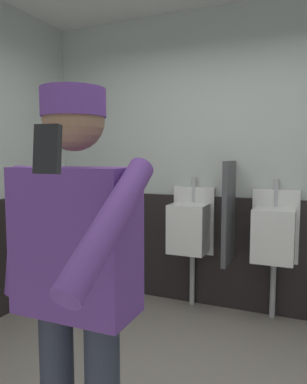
{
  "coord_description": "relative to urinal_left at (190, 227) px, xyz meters",
  "views": [
    {
      "loc": [
        0.68,
        -1.64,
        1.44
      ],
      "look_at": [
        -0.07,
        0.13,
        1.25
      ],
      "focal_mm": 34.03,
      "sensor_mm": 36.0,
      "label": 1
    }
  ],
  "objects": [
    {
      "name": "urinal_left",
      "position": [
        0.0,
        0.0,
        0.0
      ],
      "size": [
        0.4,
        0.34,
        1.24
      ],
      "color": "white",
      "rests_on": "ground_plane"
    },
    {
      "name": "wainscot_band_back",
      "position": [
        0.32,
        0.14,
        -0.25
      ],
      "size": [
        3.69,
        0.03,
        1.06
      ],
      "primitive_type": "cube",
      "color": "black",
      "rests_on": "ground_plane"
    },
    {
      "name": "privacy_divider_panel",
      "position": [
        0.38,
        -0.07,
        0.17
      ],
      "size": [
        0.04,
        0.4,
        0.9
      ],
      "primitive_type": "cube",
      "color": "#4C4C51"
    },
    {
      "name": "urinal_middle",
      "position": [
        0.75,
        0.0,
        0.0
      ],
      "size": [
        0.4,
        0.34,
        1.24
      ],
      "color": "white",
      "rests_on": "ground_plane"
    },
    {
      "name": "wall_back",
      "position": [
        0.32,
        0.22,
        0.62
      ],
      "size": [
        4.29,
        0.12,
        2.8
      ],
      "primitive_type": "cube",
      "color": "silver",
      "rests_on": "ground_plane"
    },
    {
      "name": "cell_phone",
      "position": [
        0.47,
        -2.56,
        0.68
      ],
      "size": [
        0.06,
        0.04,
        0.11
      ],
      "primitive_type": "cube",
      "rotation": [
        -0.11,
        0.0,
        0.12
      ],
      "color": "black"
    },
    {
      "name": "person",
      "position": [
        0.18,
        -2.06,
        0.23
      ],
      "size": [
        0.69,
        0.6,
        1.69
      ],
      "color": "#2D3342",
      "rests_on": "ground_plane"
    }
  ]
}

